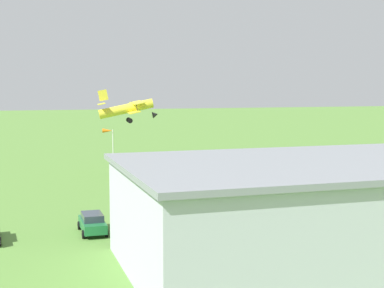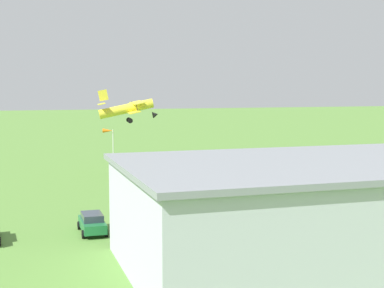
% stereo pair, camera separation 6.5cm
% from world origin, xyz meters
% --- Properties ---
extents(ground_plane, '(400.00, 400.00, 0.00)m').
position_xyz_m(ground_plane, '(0.00, 0.00, 0.00)').
color(ground_plane, '#568438').
extents(biplane, '(7.76, 7.66, 4.23)m').
position_xyz_m(biplane, '(6.31, -1.30, 8.42)').
color(biplane, yellow).
extents(car_green, '(1.99, 4.24, 1.55)m').
position_xyz_m(car_green, '(14.11, 26.50, 0.81)').
color(car_green, '#1E6B38').
rests_on(car_green, ground_plane).
extents(person_at_fence_line, '(0.43, 0.43, 1.54)m').
position_xyz_m(person_at_fence_line, '(11.02, 21.03, 0.76)').
color(person_at_fence_line, navy).
rests_on(person_at_fence_line, ground_plane).
extents(windsock, '(1.47, 1.02, 5.55)m').
position_xyz_m(windsock, '(8.10, -6.74, 4.89)').
color(windsock, silver).
rests_on(windsock, ground_plane).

